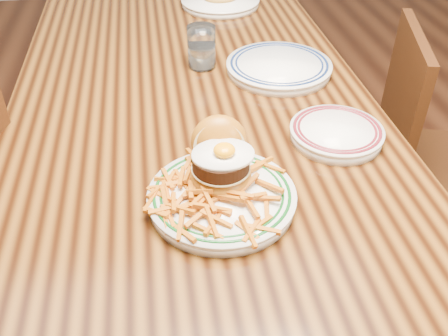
{
  "coord_description": "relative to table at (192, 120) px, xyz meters",
  "views": [
    {
      "loc": [
        -0.08,
        -1.08,
        1.34
      ],
      "look_at": [
        0.02,
        -0.4,
        0.81
      ],
      "focal_mm": 40.0,
      "sensor_mm": 36.0,
      "label": 1
    }
  ],
  "objects": [
    {
      "name": "floor",
      "position": [
        0.0,
        0.0,
        -0.66
      ],
      "size": [
        6.0,
        6.0,
        0.0
      ],
      "primitive_type": "plane",
      "color": "black",
      "rests_on": "ground"
    },
    {
      "name": "table",
      "position": [
        0.0,
        0.0,
        0.0
      ],
      "size": [
        0.85,
        1.6,
        0.75
      ],
      "color": "black",
      "rests_on": "floor"
    },
    {
      "name": "chair_right",
      "position": [
        0.72,
        0.05,
        -0.22
      ],
      "size": [
        0.47,
        0.47,
        0.82
      ],
      "rotation": [
        0.0,
        0.0,
        2.87
      ],
      "color": "#37170B",
      "rests_on": "floor"
    },
    {
      "name": "main_plate",
      "position": [
        0.02,
        -0.41,
        0.12
      ],
      "size": [
        0.26,
        0.27,
        0.13
      ],
      "rotation": [
        0.0,
        0.0,
        -0.1
      ],
      "color": "white",
      "rests_on": "table"
    },
    {
      "name": "side_plate",
      "position": [
        0.28,
        -0.26,
        0.11
      ],
      "size": [
        0.19,
        0.19,
        0.03
      ],
      "rotation": [
        0.0,
        0.0,
        0.07
      ],
      "color": "white",
      "rests_on": "table"
    },
    {
      "name": "rear_plate",
      "position": [
        0.23,
        0.06,
        0.1
      ],
      "size": [
        0.27,
        0.27,
        0.03
      ],
      "rotation": [
        0.0,
        0.0,
        -0.28
      ],
      "color": "white",
      "rests_on": "table"
    },
    {
      "name": "water_glass",
      "position": [
        0.04,
        0.12,
        0.14
      ],
      "size": [
        0.07,
        0.07,
        0.11
      ],
      "color": "white",
      "rests_on": "table"
    },
    {
      "name": "far_plate",
      "position": [
        0.16,
        0.56,
        0.1
      ],
      "size": [
        0.26,
        0.26,
        0.05
      ],
      "rotation": [
        0.0,
        0.0,
        -0.42
      ],
      "color": "white",
      "rests_on": "table"
    }
  ]
}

